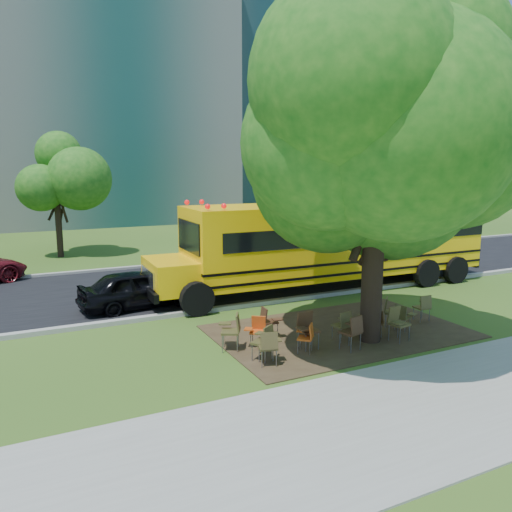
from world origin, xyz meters
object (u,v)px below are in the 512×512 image
chair_5 (397,320)px  chair_7 (403,315)px  chair_10 (268,319)px  chair_3 (307,326)px  chair_8 (233,328)px  school_bus (337,239)px  chair_4 (353,329)px  chair_11 (343,323)px  chair_9 (257,328)px  chair_0 (265,339)px  chair_2 (307,335)px  main_tree (377,149)px  chair_6 (375,320)px  chair_1 (269,344)px  chair_12 (390,309)px  chair_13 (424,305)px  black_car (138,289)px

chair_5 → chair_7: bearing=-150.9°
chair_10 → chair_3: bearing=27.5°
chair_8 → school_bus: bearing=-27.1°
chair_4 → chair_11: chair_4 is taller
chair_9 → chair_0: bearing=108.9°
chair_2 → chair_10: bearing=54.6°
main_tree → chair_0: bearing=179.8°
main_tree → chair_11: 4.60m
chair_0 → chair_9: bearing=40.0°
chair_2 → chair_5: bearing=-55.0°
chair_3 → chair_6: size_ratio=1.23×
main_tree → chair_4: bearing=-156.0°
chair_1 → chair_9: bearing=91.3°
chair_9 → chair_11: bearing=-162.2°
chair_10 → chair_0: bearing=-25.3°
chair_1 → chair_9: 1.36m
chair_0 → chair_12: (4.46, 0.68, -0.01)m
chair_5 → chair_8: bearing=-26.7°
chair_0 → chair_12: chair_0 is taller
chair_0 → chair_5: (3.81, -0.34, 0.03)m
chair_1 → chair_11: (2.57, 0.64, -0.02)m
chair_11 → chair_13: chair_11 is taller
chair_8 → black_car: 5.14m
chair_4 → black_car: (-3.98, 6.38, 0.06)m
chair_2 → chair_13: 4.60m
school_bus → chair_13: (-0.19, -4.83, -1.38)m
school_bus → chair_8: size_ratio=13.96×
chair_2 → chair_3: size_ratio=0.80×
chair_3 → black_car: black_car is taller
chair_11 → chair_12: (1.94, 0.39, 0.02)m
chair_8 → chair_10: (1.26, 0.45, -0.07)m
chair_8 → chair_5: bearing=-80.2°
chair_2 → black_car: black_car is taller
chair_9 → main_tree: bearing=-163.9°
chair_2 → chair_5: 2.64m
chair_10 → chair_8: bearing=-65.2°
chair_9 → chair_1: bearing=110.5°
school_bus → chair_9: bearing=-140.1°
school_bus → chair_6: size_ratio=17.19×
chair_2 → chair_4: (1.12, -0.38, 0.11)m
chair_4 → chair_6: bearing=12.8°
chair_1 → chair_2: (1.25, 0.34, -0.06)m
school_bus → black_car: school_bus is taller
chair_8 → chair_12: chair_8 is taller
chair_5 → chair_8: (-4.21, 1.34, 0.01)m
chair_3 → chair_6: bearing=179.3°
main_tree → chair_5: 4.53m
chair_3 → black_car: (-3.02, 5.72, 0.05)m
chair_0 → chair_10: 1.69m
main_tree → chair_1: main_tree is taller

